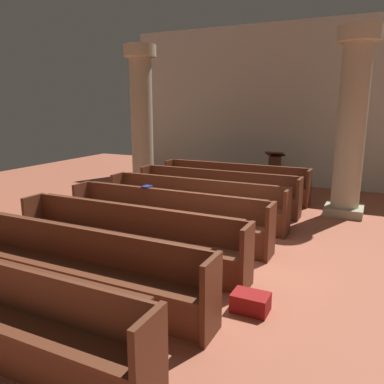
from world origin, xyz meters
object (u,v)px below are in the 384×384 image
object	(u,v)px
pew_row_1	(217,189)
pew_row_5	(71,263)
hymn_book	(147,187)
kneeler_box_red	(250,302)
pew_row_4	(127,234)
pew_row_0	(234,180)
lectern	(274,175)
pew_row_2	(195,200)
pillar_aisle_side	(352,121)
pew_row_3	(166,215)
pillar_far_side	(142,117)

from	to	relation	value
pew_row_1	pew_row_5	xyz separation A→B (m)	(0.00, -4.55, 0.00)
hymn_book	pew_row_1	bearing A→B (deg)	76.77
kneeler_box_red	pew_row_4	bearing A→B (deg)	166.21
pew_row_0	lectern	world-z (taller)	lectern
pew_row_2	pillar_aisle_side	xyz separation A→B (m)	(2.62, 1.92, 1.50)
pillar_aisle_side	hymn_book	world-z (taller)	pillar_aisle_side
lectern	pew_row_0	bearing A→B (deg)	-119.98
lectern	pillar_aisle_side	bearing A→B (deg)	-39.75
pew_row_3	pew_row_1	bearing A→B (deg)	90.00
pew_row_2	kneeler_box_red	size ratio (longest dim) A/B	8.89
pew_row_1	pillar_aisle_side	xyz separation A→B (m)	(2.62, 0.78, 1.50)
pillar_aisle_side	lectern	xyz separation A→B (m)	(-1.91, 1.59, -1.51)
pew_row_2	pew_row_5	distance (m)	3.41
pew_row_0	pillar_aisle_side	size ratio (longest dim) A/B	0.97
pew_row_3	pew_row_4	bearing A→B (deg)	-90.00
pew_row_3	hymn_book	distance (m)	0.67
lectern	kneeler_box_red	distance (m)	6.42
pillar_far_side	kneeler_box_red	world-z (taller)	pillar_far_side
pew_row_5	pillar_far_side	size ratio (longest dim) A/B	0.97
pew_row_0	pew_row_5	bearing A→B (deg)	-90.00
pew_row_4	pillar_far_side	bearing A→B (deg)	120.21
pew_row_0	pew_row_4	size ratio (longest dim) A/B	1.00
pew_row_1	lectern	world-z (taller)	lectern
pew_row_4	hymn_book	world-z (taller)	hymn_book
pew_row_5	kneeler_box_red	size ratio (longest dim) A/B	8.89
hymn_book	kneeler_box_red	world-z (taller)	hymn_book
pew_row_4	lectern	size ratio (longest dim) A/B	3.40
pillar_aisle_side	lectern	size ratio (longest dim) A/B	3.49
pew_row_1	pew_row_3	world-z (taller)	same
pew_row_2	hymn_book	bearing A→B (deg)	-117.32
pillar_aisle_side	kneeler_box_red	distance (m)	5.08
pew_row_0	pew_row_4	xyz separation A→B (m)	(0.00, -4.55, 0.00)
lectern	kneeler_box_red	bearing A→B (deg)	-78.24
pew_row_3	pew_row_5	world-z (taller)	same
pew_row_0	pew_row_2	bearing A→B (deg)	-90.00
pew_row_1	kneeler_box_red	distance (m)	4.41
pew_row_2	pew_row_5	xyz separation A→B (m)	(0.00, -3.41, 0.00)
lectern	pew_row_4	bearing A→B (deg)	-96.99
pew_row_0	pew_row_4	distance (m)	4.55
pew_row_1	kneeler_box_red	xyz separation A→B (m)	(2.01, -3.91, -0.35)
pew_row_1	lectern	xyz separation A→B (m)	(0.71, 2.37, -0.01)
pillar_far_side	hymn_book	xyz separation A→B (m)	(2.08, -3.08, -1.10)
pillar_far_side	kneeler_box_red	xyz separation A→B (m)	(4.58, -4.90, -1.86)
pew_row_1	pillar_aisle_side	bearing A→B (deg)	16.58
pew_row_5	pillar_aisle_side	bearing A→B (deg)	63.85
pillar_far_side	lectern	distance (m)	3.86
pew_row_2	pew_row_4	xyz separation A→B (m)	(0.00, -2.28, 0.00)
pew_row_0	pew_row_2	world-z (taller)	same
pillar_far_side	lectern	xyz separation A→B (m)	(3.28, 1.37, -1.51)
pew_row_2	hymn_book	distance (m)	1.14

